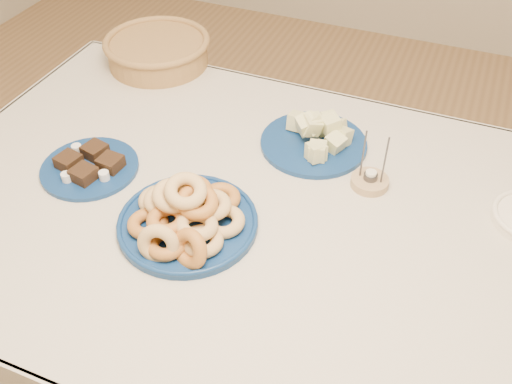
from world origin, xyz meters
The scene contains 7 objects.
ground centered at (0.00, 0.00, 0.00)m, with size 5.00×5.00×0.00m, color #977047.
dining_table centered at (0.00, 0.00, 0.64)m, with size 1.71×1.11×0.75m.
donut_platter centered at (-0.14, -0.12, 0.79)m, with size 0.33×0.33×0.14m.
melon_plate centered at (0.04, 0.28, 0.78)m, with size 0.37×0.37×0.10m.
brownie_plate centered at (-0.46, -0.03, 0.76)m, with size 0.30×0.30×0.04m.
wicker_basket centered at (-0.56, 0.50, 0.80)m, with size 0.34×0.34×0.09m.
candle_holder centered at (0.20, 0.18, 0.76)m, with size 0.10×0.10×0.15m.
Camera 1 is at (0.34, -0.89, 1.67)m, focal length 40.00 mm.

